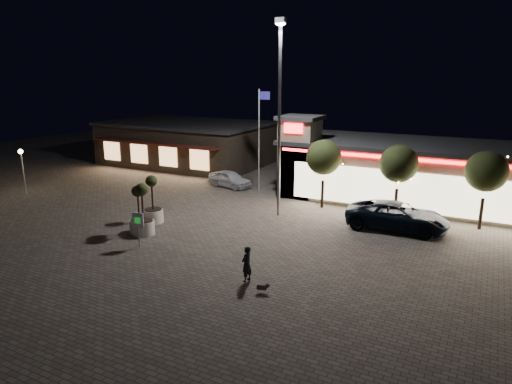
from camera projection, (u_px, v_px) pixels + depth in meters
The scene contains 17 objects.
ground at pixel (182, 250), 24.38m from camera, with size 90.00×90.00×0.00m, color #6A6256.
retail_building at pixel (417, 171), 33.16m from camera, with size 20.40×8.40×6.10m.
restaurant_building at pixel (187, 143), 47.22m from camera, with size 16.40×11.00×4.30m.
floodlight_pole at pixel (280, 108), 28.58m from camera, with size 0.60×0.40×12.38m.
flagpole at pixel (260, 132), 35.19m from camera, with size 0.95×0.10×8.00m.
lamp_post_west at pixel (22, 162), 35.22m from camera, with size 0.36×0.36×3.48m.
string_tree_a at pixel (324, 157), 31.14m from camera, with size 2.42×2.42×4.79m.
string_tree_b at pixel (399, 164), 28.91m from camera, with size 2.42×2.42×4.79m.
string_tree_c at pixel (486, 172), 26.67m from camera, with size 2.42×2.42×4.79m.
pickup_truck at pixel (397, 216), 27.35m from camera, with size 2.76×5.98×1.66m, color black.
white_sedan at pixel (230, 179), 37.63m from camera, with size 1.61×3.99×1.36m, color white.
pedestrian at pixel (247, 264), 20.49m from camera, with size 0.60×0.40×1.66m, color black.
dog at pixel (264, 286), 19.53m from camera, with size 0.55×0.32×0.30m.
planter_left at pixel (153, 208), 28.61m from camera, with size 1.24×1.24×3.05m.
planter_mid at pixel (143, 219), 26.45m from camera, with size 1.25×1.25×3.07m.
planter_right at pixel (139, 218), 26.79m from camera, with size 1.17×1.17×2.87m.
valet_sign at pixel (138, 223), 24.38m from camera, with size 0.63×0.23×1.95m.
Camera 1 is at (14.05, -18.40, 9.15)m, focal length 32.00 mm.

